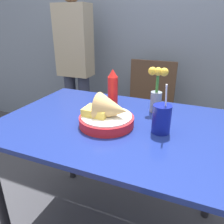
# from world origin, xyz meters

# --- Properties ---
(wall_window) EXTENTS (7.00, 0.06, 2.60)m
(wall_window) POSITION_xyz_m (0.00, 1.22, 1.30)
(wall_window) COLOR slate
(wall_window) RESTS_ON ground_plane
(dining_table) EXTENTS (1.18, 0.81, 0.77)m
(dining_table) POSITION_xyz_m (0.00, 0.00, 0.66)
(dining_table) COLOR navy
(dining_table) RESTS_ON ground_plane
(chair_far_window) EXTENTS (0.40, 0.40, 0.93)m
(chair_far_window) POSITION_xyz_m (-0.03, 0.86, 0.55)
(chair_far_window) COLOR #473323
(chair_far_window) RESTS_ON ground_plane
(food_basket) EXTENTS (0.27, 0.27, 0.16)m
(food_basket) POSITION_xyz_m (-0.02, -0.05, 0.83)
(food_basket) COLOR red
(food_basket) RESTS_ON dining_table
(ketchup_bottle) EXTENTS (0.06, 0.06, 0.22)m
(ketchup_bottle) POSITION_xyz_m (-0.10, 0.21, 0.88)
(ketchup_bottle) COLOR red
(ketchup_bottle) RESTS_ON dining_table
(drink_cup) EXTENTS (0.09, 0.09, 0.24)m
(drink_cup) POSITION_xyz_m (0.23, -0.02, 0.83)
(drink_cup) COLOR navy
(drink_cup) RESTS_ON dining_table
(flower_vase) EXTENTS (0.11, 0.06, 0.25)m
(flower_vase) POSITION_xyz_m (0.15, 0.22, 0.89)
(flower_vase) COLOR gray
(flower_vase) RESTS_ON dining_table
(person_standing) EXTENTS (0.32, 0.18, 1.56)m
(person_standing) POSITION_xyz_m (-0.76, 0.86, 0.89)
(person_standing) COLOR #2D3347
(person_standing) RESTS_ON ground_plane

